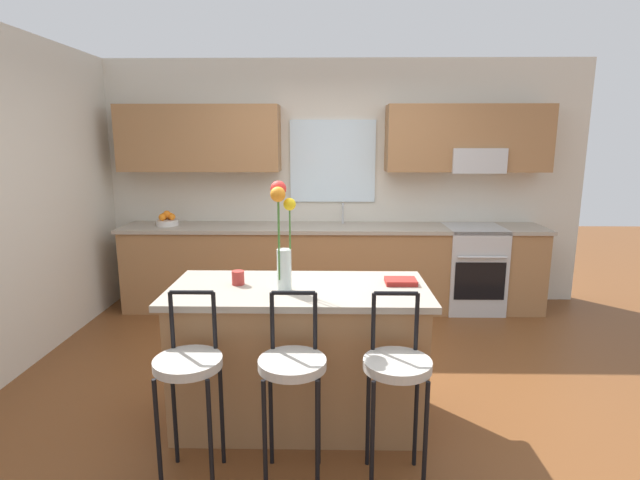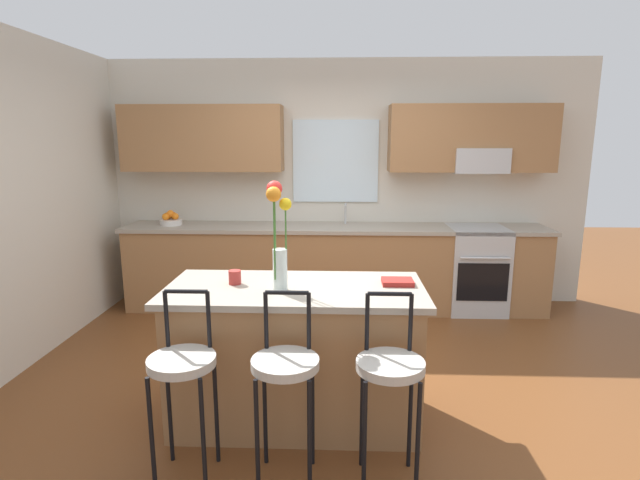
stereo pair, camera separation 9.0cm
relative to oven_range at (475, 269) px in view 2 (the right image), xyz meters
The scene contains 14 objects.
ground_plane 2.31m from the oven_range, 132.34° to the right, with size 14.00×14.00×0.00m, color brown.
wall_left 4.40m from the oven_range, 161.40° to the right, with size 0.12×4.60×2.70m, color beige.
back_wall_assembly 1.85m from the oven_range, 168.32° to the left, with size 5.60×0.50×2.70m.
counter_run 1.53m from the oven_range, behind, with size 4.56×0.64×0.92m.
sink_faucet 1.54m from the oven_range, behind, with size 0.02×0.13×0.23m.
oven_range is the anchor object (origin of this frame).
kitchen_island 2.83m from the oven_range, 128.44° to the right, with size 1.64×0.77×0.92m.
bar_stool_near 3.64m from the oven_range, 129.38° to the right, with size 0.36×0.36×1.04m.
bar_stool_middle 3.32m from the oven_range, 122.02° to the right, with size 0.36×0.36×1.04m.
bar_stool_far 3.07m from the oven_range, 113.26° to the right, with size 0.36×0.36×1.04m.
flower_vase 3.06m from the oven_range, 128.94° to the right, with size 0.15×0.16×0.68m.
mug_ceramic 3.10m from the oven_range, 134.73° to the right, with size 0.08×0.08×0.09m, color #A52D28.
cookbook 2.45m from the oven_range, 117.24° to the right, with size 0.20×0.15×0.03m, color maroon.
fruit_bowl_oranges 3.37m from the oven_range, behind, with size 0.24×0.24×0.16m.
Camera 2 is at (0.05, -3.52, 1.84)m, focal length 27.45 mm.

